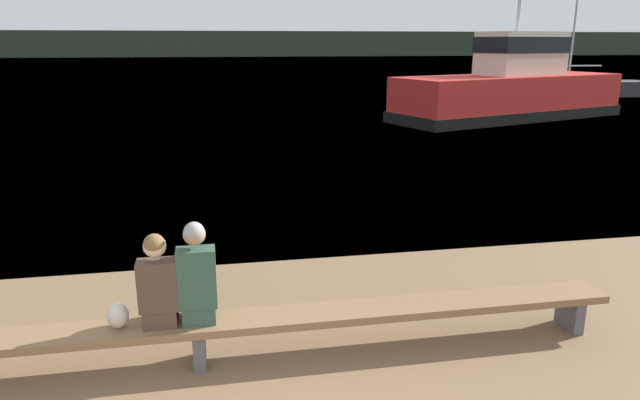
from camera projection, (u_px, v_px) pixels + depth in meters
water_surface at (210, 57)px, 122.01m from camera, size 240.00×240.00×0.00m
far_shoreline at (210, 44)px, 126.87m from camera, size 600.00×12.00×5.39m
bench_main at (199, 328)px, 5.71m from camera, size 8.88×0.46×0.47m
person_left at (158, 284)px, 5.51m from camera, size 0.37×0.37×0.96m
person_right at (197, 277)px, 5.56m from camera, size 0.37×0.37×1.05m
shopping_bag at (118, 315)px, 5.54m from camera, size 0.21×0.20×0.26m
tugboat_red at (511, 91)px, 24.14m from camera, size 11.14×6.50×6.57m
moored_sailboat at (574, 88)px, 34.12m from camera, size 8.94×2.68×7.43m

